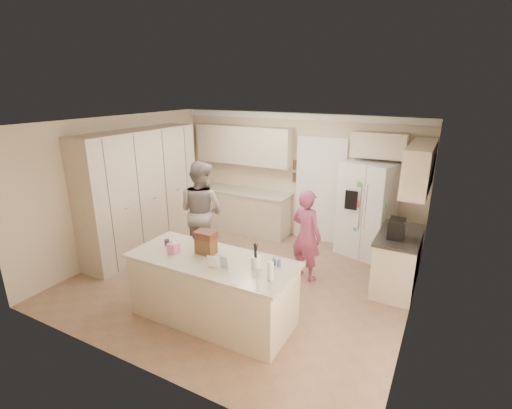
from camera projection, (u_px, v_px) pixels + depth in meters
The scene contains 41 objects.
floor at pixel (241, 281), 6.22m from camera, with size 5.20×4.60×0.02m, color #8F6B52.
ceiling at pixel (239, 122), 5.41m from camera, with size 5.20×4.60×0.02m, color white.
wall_back at pixel (296, 176), 7.75m from camera, with size 5.20×0.02×2.60m, color beige.
wall_front at pixel (128, 267), 3.88m from camera, with size 5.20×0.02×2.60m, color beige.
wall_left at pixel (121, 186), 6.99m from camera, with size 0.02×4.60×2.60m, color beige.
wall_right at pixel (419, 237), 4.64m from camera, with size 0.02×4.60×2.60m, color beige.
crown_back at pixel (297, 116), 7.33m from camera, with size 5.20×0.08×0.12m, color white.
pantry_bank at pixel (141, 192), 7.05m from camera, with size 0.60×2.60×2.35m, color beige.
back_base_cab at pixel (242, 211), 8.27m from camera, with size 2.20×0.60×0.88m, color beige.
back_countertop at pixel (241, 191), 8.12m from camera, with size 2.24×0.63×0.04m, color #BCB19A.
back_upper_cab at pixel (244, 145), 7.93m from camera, with size 2.20×0.35×0.80m, color beige.
doorway_opening at pixel (320, 191), 7.56m from camera, with size 0.90×0.06×2.10m, color black.
doorway_casing at pixel (319, 192), 7.53m from camera, with size 1.02×0.03×2.22m, color white.
wall_frame_upper at pixel (296, 165), 7.63m from camera, with size 0.15×0.02×0.20m, color brown.
wall_frame_lower at pixel (296, 178), 7.72m from camera, with size 0.15×0.02×0.20m, color brown.
refrigerator at pixel (367, 209), 6.93m from camera, with size 0.90×0.70×1.80m, color white.
fridge_seam at pixel (362, 215), 6.64m from camera, with size 0.01×0.02×1.78m, color gray.
fridge_dispenser at pixel (351, 200), 6.65m from camera, with size 0.22×0.03×0.35m, color black.
fridge_handle_l at pixel (360, 207), 6.60m from camera, with size 0.02×0.02×0.85m, color silver.
fridge_handle_r at pixel (366, 208), 6.55m from camera, with size 0.02×0.02×0.85m, color silver.
over_fridge_cab at pixel (379, 145), 6.61m from camera, with size 0.95×0.35×0.45m, color beige.
right_base_cab at pixel (397, 262), 5.88m from camera, with size 0.60×1.20×0.88m, color beige.
right_countertop at pixel (400, 235), 5.75m from camera, with size 0.63×1.24×0.04m, color #2D2B28.
right_upper_cab at pixel (420, 167), 5.53m from camera, with size 0.35×1.50×0.70m, color beige.
coffee_maker at pixel (397, 229), 5.55m from camera, with size 0.22×0.28×0.30m, color black.
island_base at pixel (213, 290), 5.07m from camera, with size 2.20×0.90×0.88m, color beige.
island_top at pixel (211, 260), 4.92m from camera, with size 2.28×0.96×0.05m, color #BCB19A.
utensil_crock at pixel (256, 262), 4.64m from camera, with size 0.13×0.13×0.15m, color white.
tissue_box at pixel (174, 248), 5.06m from camera, with size 0.13×0.13×0.14m, color pink.
tissue_plume at pixel (173, 241), 5.02m from camera, with size 0.08×0.08×0.08m, color white.
dollhouse_body at pixel (206, 246), 5.03m from camera, with size 0.26×0.18×0.22m, color brown.
dollhouse_roof at pixel (206, 235), 4.98m from camera, with size 0.28×0.20×0.10m, color #592D1E.
jam_jar at pixel (167, 242), 5.30m from camera, with size 0.07×0.07×0.09m, color #59263F.
greeting_card_a at pixel (212, 261), 4.66m from camera, with size 0.12×0.01×0.16m, color white.
greeting_card_b at pixel (224, 262), 4.63m from camera, with size 0.12×0.01×0.16m, color silver.
water_bottle at pixel (271, 271), 4.33m from camera, with size 0.07×0.07×0.24m, color silver.
shaker_salt at pixel (274, 262), 4.72m from camera, with size 0.05×0.05×0.09m, color #3E5497.
shaker_pepper at pixel (279, 263), 4.69m from camera, with size 0.05×0.05×0.09m, color #3E5497.
teen_boy at pixel (201, 211), 6.76m from camera, with size 0.90×0.70×1.86m, color gray.
teen_girl at pixel (306, 235), 6.09m from camera, with size 0.56×0.37×1.54m, color #AD4759.
fridge_magnets at pixel (362, 215), 6.63m from camera, with size 0.76×0.02×1.44m, color tan, non-canonical shape.
Camera 1 is at (2.83, -4.75, 3.11)m, focal length 26.00 mm.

